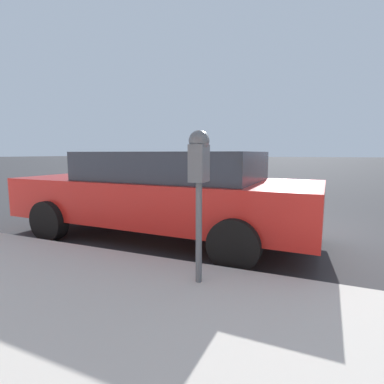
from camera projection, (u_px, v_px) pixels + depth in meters
ground_plane at (272, 234)px, 5.20m from camera, size 220.00×220.00×0.00m
parking_meter at (199, 168)px, 2.73m from camera, size 0.21×0.19×1.43m
car_red at (164, 192)px, 4.89m from camera, size 2.17×4.96×1.41m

